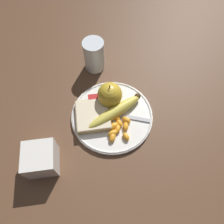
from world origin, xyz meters
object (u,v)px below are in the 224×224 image
bread_slice (93,115)px  fork (113,114)px  banana (115,110)px  condiment_caddy (41,159)px  apple (111,95)px  plate (112,116)px  juice_glass (94,56)px  jam_packet (94,101)px

bread_slice → fork: bearing=-89.6°
banana → condiment_caddy: bearing=120.2°
apple → condiment_caddy: apple is taller
condiment_caddy → plate: bearing=-59.7°
plate → fork: (0.00, -0.00, 0.01)m
juice_glass → fork: juice_glass is taller
juice_glass → fork: (-0.21, -0.04, -0.04)m
fork → condiment_caddy: bearing=49.5°
jam_packet → condiment_caddy: (-0.17, 0.16, 0.02)m
plate → bread_slice: (0.00, 0.06, 0.02)m
juice_glass → condiment_caddy: size_ratio=1.33×
fork → condiment_caddy: (-0.12, 0.21, 0.03)m
bread_slice → fork: bread_slice is taller
fork → condiment_caddy: size_ratio=2.31×
apple → jam_packet: 0.06m
plate → banana: banana is taller
banana → bread_slice: (-0.00, 0.07, -0.01)m
plate → apple: 0.07m
banana → condiment_caddy: condiment_caddy is taller
juice_glass → banana: juice_glass is taller
plate → juice_glass: juice_glass is taller
juice_glass → bread_slice: bearing=173.3°
bread_slice → fork: 0.06m
fork → bread_slice: bearing=19.6°
bread_slice → condiment_caddy: (-0.12, 0.15, 0.02)m
plate → bread_slice: 0.06m
jam_packet → plate: bearing=-134.8°
plate → banana: bearing=-60.2°
apple → juice_glass: bearing=13.2°
plate → fork: 0.01m
banana → apple: bearing=7.8°
juice_glass → condiment_caddy: 0.38m
juice_glass → banana: bearing=-168.0°
apple → condiment_caddy: bearing=129.0°
juice_glass → banana: (-0.21, -0.04, -0.02)m
apple → fork: bearing=178.2°
apple → bread_slice: bearing=128.1°
plate → apple: size_ratio=2.93×
juice_glass → plate: bearing=-171.1°
juice_glass → apple: size_ratio=1.29×
juice_glass → jam_packet: size_ratio=2.88×
banana → condiment_caddy: 0.25m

